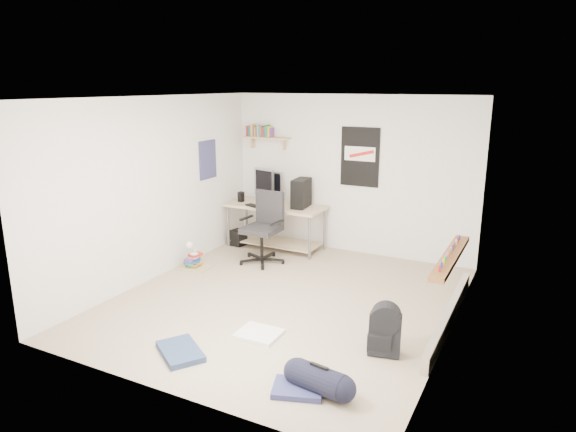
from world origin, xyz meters
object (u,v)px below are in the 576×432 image
at_px(book_stack, 194,258).
at_px(duffel_bag, 319,378).
at_px(backpack, 385,334).
at_px(office_chair, 262,232).
at_px(desk, 276,227).

bearing_deg(book_stack, duffel_bag, -35.23).
bearing_deg(backpack, book_stack, 148.47).
distance_m(office_chair, duffel_bag, 3.50).
bearing_deg(desk, duffel_bag, -37.94).
distance_m(desk, book_stack, 1.54).
bearing_deg(duffel_bag, office_chair, 137.28).
distance_m(duffel_bag, book_stack, 3.59).
xyz_separation_m(desk, backpack, (2.62, -2.53, -0.16)).
bearing_deg(book_stack, desk, 65.76).
distance_m(desk, backpack, 3.64).
xyz_separation_m(desk, book_stack, (-0.63, -1.39, -0.22)).
relative_size(desk, book_stack, 4.15).
bearing_deg(backpack, desk, 123.73).
height_order(office_chair, book_stack, office_chair).
bearing_deg(backpack, duffel_bag, -120.63).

